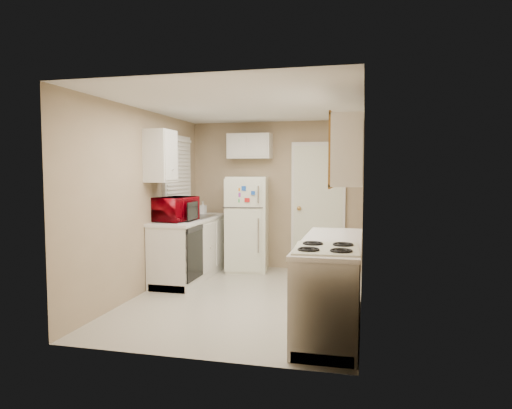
# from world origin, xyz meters

# --- Properties ---
(floor) EXTENTS (3.80, 3.80, 0.00)m
(floor) POSITION_xyz_m (0.00, 0.00, 0.00)
(floor) COLOR beige
(floor) RESTS_ON ground
(ceiling) EXTENTS (3.80, 3.80, 0.00)m
(ceiling) POSITION_xyz_m (0.00, 0.00, 2.40)
(ceiling) COLOR white
(ceiling) RESTS_ON floor
(wall_left) EXTENTS (3.80, 3.80, 0.00)m
(wall_left) POSITION_xyz_m (-1.40, 0.00, 1.20)
(wall_left) COLOR tan
(wall_left) RESTS_ON floor
(wall_right) EXTENTS (3.80, 3.80, 0.00)m
(wall_right) POSITION_xyz_m (1.40, 0.00, 1.20)
(wall_right) COLOR tan
(wall_right) RESTS_ON floor
(wall_back) EXTENTS (2.80, 2.80, 0.00)m
(wall_back) POSITION_xyz_m (0.00, 1.90, 1.20)
(wall_back) COLOR tan
(wall_back) RESTS_ON floor
(wall_front) EXTENTS (2.80, 2.80, 0.00)m
(wall_front) POSITION_xyz_m (0.00, -1.90, 1.20)
(wall_front) COLOR tan
(wall_front) RESTS_ON floor
(left_counter) EXTENTS (0.60, 1.80, 0.90)m
(left_counter) POSITION_xyz_m (-1.10, 0.90, 0.45)
(left_counter) COLOR silver
(left_counter) RESTS_ON floor
(dishwasher) EXTENTS (0.03, 0.58, 0.72)m
(dishwasher) POSITION_xyz_m (-0.81, 0.30, 0.49)
(dishwasher) COLOR black
(dishwasher) RESTS_ON floor
(sink) EXTENTS (0.54, 0.74, 0.16)m
(sink) POSITION_xyz_m (-1.10, 1.05, 0.86)
(sink) COLOR gray
(sink) RESTS_ON left_counter
(microwave) EXTENTS (0.65, 0.43, 0.41)m
(microwave) POSITION_xyz_m (-1.15, 0.48, 1.05)
(microwave) COLOR maroon
(microwave) RESTS_ON left_counter
(soap_bottle) EXTENTS (0.10, 0.10, 0.20)m
(soap_bottle) POSITION_xyz_m (-1.15, 1.58, 1.00)
(soap_bottle) COLOR white
(soap_bottle) RESTS_ON left_counter
(window_blinds) EXTENTS (0.10, 0.98, 1.08)m
(window_blinds) POSITION_xyz_m (-1.36, 1.05, 1.60)
(window_blinds) COLOR silver
(window_blinds) RESTS_ON wall_left
(upper_cabinet_left) EXTENTS (0.30, 0.45, 0.70)m
(upper_cabinet_left) POSITION_xyz_m (-1.25, 0.22, 1.80)
(upper_cabinet_left) COLOR silver
(upper_cabinet_left) RESTS_ON wall_left
(refrigerator) EXTENTS (0.69, 0.68, 1.51)m
(refrigerator) POSITION_xyz_m (-0.39, 1.57, 0.76)
(refrigerator) COLOR silver
(refrigerator) RESTS_ON floor
(cabinet_over_fridge) EXTENTS (0.70, 0.30, 0.40)m
(cabinet_over_fridge) POSITION_xyz_m (-0.40, 1.75, 2.00)
(cabinet_over_fridge) COLOR silver
(cabinet_over_fridge) RESTS_ON wall_back
(interior_door) EXTENTS (0.86, 0.06, 2.08)m
(interior_door) POSITION_xyz_m (0.70, 1.86, 1.02)
(interior_door) COLOR silver
(interior_door) RESTS_ON floor
(right_counter) EXTENTS (0.60, 2.00, 0.90)m
(right_counter) POSITION_xyz_m (1.10, -0.80, 0.45)
(right_counter) COLOR silver
(right_counter) RESTS_ON floor
(stove) EXTENTS (0.61, 0.73, 0.86)m
(stove) POSITION_xyz_m (1.09, -1.36, 0.43)
(stove) COLOR silver
(stove) RESTS_ON floor
(upper_cabinet_right) EXTENTS (0.30, 1.20, 0.70)m
(upper_cabinet_right) POSITION_xyz_m (1.25, -0.50, 1.80)
(upper_cabinet_right) COLOR silver
(upper_cabinet_right) RESTS_ON wall_right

